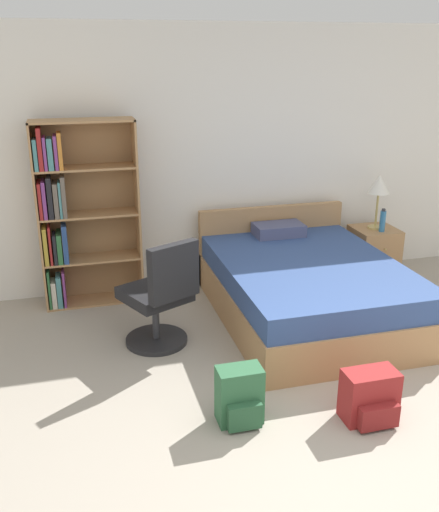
# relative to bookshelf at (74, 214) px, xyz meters

# --- Properties ---
(ground_plane) EXTENTS (14.00, 14.00, 0.00)m
(ground_plane) POSITION_rel_bookshelf_xyz_m (1.63, -2.97, -0.90)
(ground_plane) COLOR #A39989
(wall_back) EXTENTS (9.00, 0.06, 2.60)m
(wall_back) POSITION_rel_bookshelf_xyz_m (1.63, 0.26, 0.40)
(wall_back) COLOR white
(wall_back) RESTS_ON ground_plane
(bookshelf) EXTENTS (0.93, 0.31, 1.76)m
(bookshelf) POSITION_rel_bookshelf_xyz_m (0.00, 0.00, 0.00)
(bookshelf) COLOR #AD7F51
(bookshelf) RESTS_ON ground_plane
(bed) EXTENTS (1.56, 2.09, 0.81)m
(bed) POSITION_rel_bookshelf_xyz_m (2.00, -0.85, -0.62)
(bed) COLOR #AD7F51
(bed) RESTS_ON ground_plane
(office_chair) EXTENTS (0.65, 0.70, 0.95)m
(office_chair) POSITION_rel_bookshelf_xyz_m (0.62, -1.08, -0.47)
(office_chair) COLOR #232326
(office_chair) RESTS_ON ground_plane
(nightstand) EXTENTS (0.45, 0.47, 0.54)m
(nightstand) POSITION_rel_bookshelf_xyz_m (3.12, -0.10, -0.63)
(nightstand) COLOR #AD7F51
(nightstand) RESTS_ON ground_plane
(table_lamp) EXTENTS (0.24, 0.24, 0.58)m
(table_lamp) POSITION_rel_bookshelf_xyz_m (3.12, -0.09, 0.09)
(table_lamp) COLOR tan
(table_lamp) RESTS_ON nightstand
(water_bottle) EXTENTS (0.06, 0.06, 0.25)m
(water_bottle) POSITION_rel_bookshelf_xyz_m (3.12, -0.21, -0.25)
(water_bottle) COLOR teal
(water_bottle) RESTS_ON nightstand
(backpack_red) EXTENTS (0.36, 0.27, 0.35)m
(backpack_red) POSITION_rel_bookshelf_xyz_m (1.79, -2.44, -0.73)
(backpack_red) COLOR maroon
(backpack_red) RESTS_ON ground_plane
(backpack_green) EXTENTS (0.30, 0.24, 0.39)m
(backpack_green) POSITION_rel_bookshelf_xyz_m (0.94, -2.24, -0.72)
(backpack_green) COLOR #2D603D
(backpack_green) RESTS_ON ground_plane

